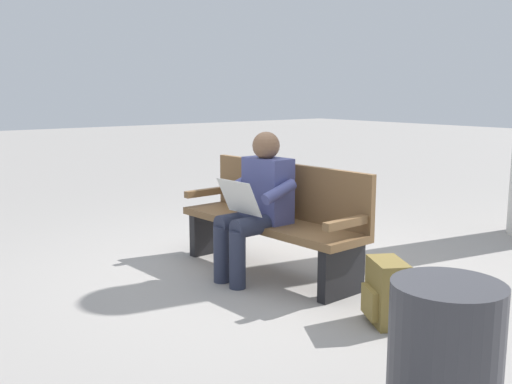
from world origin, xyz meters
The scene contains 5 objects.
ground_plane centered at (0.00, 0.00, 0.00)m, with size 40.00×40.00×0.00m, color gray.
bench_near centered at (0.00, -0.07, 0.46)m, with size 1.82×0.57×0.90m.
person_seated centered at (-0.05, 0.16, 0.63)m, with size 0.58×0.59×1.18m.
backpack centered at (-1.32, 0.09, 0.21)m, with size 0.38×0.34×0.42m.
trash_bin centered at (-2.33, 0.95, 0.36)m, with size 0.47×0.47×0.72m, color #38383D.
Camera 1 is at (-3.67, 3.01, 1.50)m, focal length 41.37 mm.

